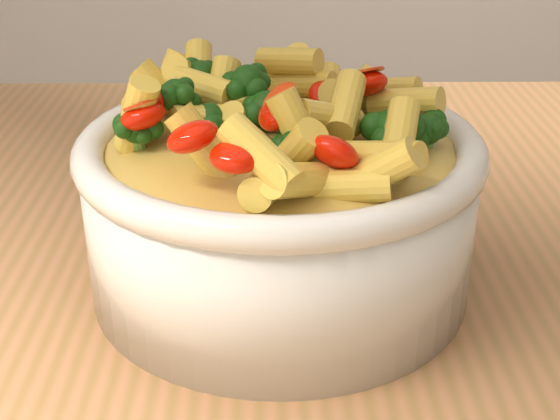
{
  "coord_description": "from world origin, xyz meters",
  "views": [
    {
      "loc": [
        0.06,
        -0.41,
        1.15
      ],
      "look_at": [
        0.07,
        -0.01,
        0.95
      ],
      "focal_mm": 50.0,
      "sensor_mm": 36.0,
      "label": 1
    }
  ],
  "objects": [
    {
      "name": "table",
      "position": [
        0.0,
        0.0,
        0.8
      ],
      "size": [
        1.2,
        0.8,
        0.9
      ],
      "color": "#AA7149",
      "rests_on": "ground"
    },
    {
      "name": "serving_bowl",
      "position": [
        0.07,
        -0.01,
        0.95
      ],
      "size": [
        0.23,
        0.23,
        0.1
      ],
      "color": "silver",
      "rests_on": "table"
    },
    {
      "name": "pasta_salad",
      "position": [
        0.07,
        -0.01,
        1.01
      ],
      "size": [
        0.18,
        0.18,
        0.04
      ],
      "color": "#ECD54A",
      "rests_on": "serving_bowl"
    }
  ]
}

